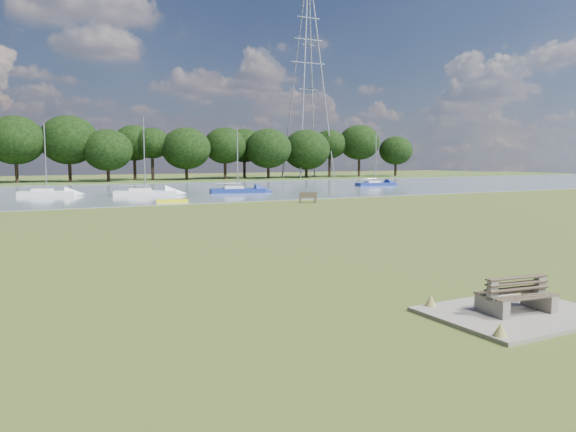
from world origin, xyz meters
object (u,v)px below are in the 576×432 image
sailboat_2 (237,189)px  sailboat_3 (375,183)px  sailboat_0 (46,192)px  kayak (172,201)px  pylon (308,62)px  riverbank_bench (308,197)px  sailboat_1 (144,191)px  bench_pair (516,296)px

sailboat_2 → sailboat_3: bearing=25.9°
sailboat_0 → kayak: bearing=-40.9°
pylon → riverbank_bench: bearing=-119.9°
sailboat_1 → pylon: bearing=57.7°
bench_pair → riverbank_bench: size_ratio=1.20×
pylon → kayak: bearing=-131.0°
sailboat_2 → riverbank_bench: bearing=-76.0°
riverbank_bench → sailboat_3: 30.13m
bench_pair → sailboat_2: sailboat_2 is taller
riverbank_bench → sailboat_0: sailboat_0 is taller
riverbank_bench → sailboat_1: sailboat_1 is taller
pylon → sailboat_1: (-39.84, -35.57, -21.30)m
sailboat_0 → sailboat_2: (18.94, -4.71, 0.00)m
kayak → sailboat_0: bearing=133.5°
sailboat_2 → sailboat_1: bearing=-172.9°
sailboat_1 → sailboat_0: bearing=173.1°
bench_pair → sailboat_1: (2.49, 48.43, -0.01)m
bench_pair → pylon: (42.33, 84.00, 21.29)m
sailboat_3 → sailboat_1: bearing=-167.9°
pylon → sailboat_2: bearing=-129.4°
kayak → sailboat_1: size_ratio=0.34×
kayak → pylon: pylon is taller
sailboat_3 → sailboat_0: bearing=-174.8°
kayak → sailboat_2: 13.85m
bench_pair → kayak: size_ratio=0.70×
sailboat_3 → sailboat_2: bearing=-162.3°
pylon → sailboat_3: (-7.20, -31.03, -21.32)m
sailboat_1 → bench_pair: bearing=-77.0°
bench_pair → sailboat_3: 63.56m
bench_pair → sailboat_1: size_ratio=0.24×
sailboat_0 → sailboat_3: 41.67m
sailboat_0 → sailboat_2: sailboat_0 is taller
bench_pair → sailboat_2: 49.11m
riverbank_bench → sailboat_2: bearing=113.9°
kayak → pylon: 64.66m
riverbank_bench → kayak: 11.76m
riverbank_bench → kayak: bearing=175.4°
riverbank_bench → sailboat_3: sailboat_3 is taller
bench_pair → sailboat_2: (12.41, 47.51, 0.00)m
riverbank_bench → sailboat_3: size_ratio=0.22×
kayak → sailboat_1: sailboat_1 is taller
sailboat_0 → sailboat_3: (41.67, 0.74, -0.03)m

